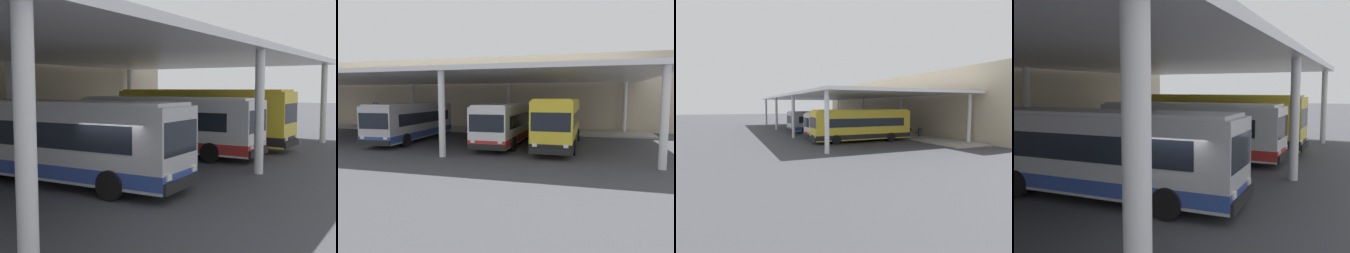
{
  "view_description": "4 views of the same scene",
  "coord_description": "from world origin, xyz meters",
  "views": [
    {
      "loc": [
        -11.5,
        -8.85,
        3.65
      ],
      "look_at": [
        7.32,
        2.76,
        1.7
      ],
      "focal_mm": 46.53,
      "sensor_mm": 36.0,
      "label": 1
    },
    {
      "loc": [
        14.68,
        -18.78,
        3.64
      ],
      "look_at": [
        8.59,
        3.55,
        1.37
      ],
      "focal_mm": 31.42,
      "sensor_mm": 36.0,
      "label": 2
    },
    {
      "loc": [
        40.09,
        -10.24,
        4.0
      ],
      "look_at": [
        10.74,
        2.38,
        1.58
      ],
      "focal_mm": 29.54,
      "sensor_mm": 36.0,
      "label": 3
    },
    {
      "loc": [
        -10.32,
        -5.21,
        3.94
      ],
      "look_at": [
        8.8,
        4.17,
        1.81
      ],
      "focal_mm": 40.07,
      "sensor_mm": 36.0,
      "label": 4
    }
  ],
  "objects": [
    {
      "name": "ground_plane",
      "position": [
        0.0,
        0.0,
        0.0
      ],
      "size": [
        200.0,
        200.0,
        0.0
      ],
      "primitive_type": "plane",
      "color": "#3D3D42"
    },
    {
      "name": "trash_bin",
      "position": [
        12.28,
        12.08,
        0.68
      ],
      "size": [
        0.52,
        0.52,
        0.98
      ],
      "color": "#33383D",
      "rests_on": "platform_kerb"
    },
    {
      "name": "bus_nearest_bay",
      "position": [
        0.4,
        3.33,
        1.66
      ],
      "size": [
        3.07,
        10.64,
        3.17
      ],
      "color": "#B7B7BC",
      "rests_on": "ground"
    },
    {
      "name": "bus_second_bay",
      "position": [
        8.68,
        3.66,
        1.66
      ],
      "size": [
        2.75,
        10.54,
        3.17
      ],
      "color": "white",
      "rests_on": "ground"
    },
    {
      "name": "bench_waiting",
      "position": [
        9.78,
        11.82,
        0.66
      ],
      "size": [
        1.8,
        0.45,
        0.92
      ],
      "color": "#383D47",
      "rests_on": "platform_kerb"
    },
    {
      "name": "canopy_shelter",
      "position": [
        0.0,
        5.5,
        5.31
      ],
      "size": [
        40.0,
        17.0,
        5.55
      ],
      "color": "silver",
      "rests_on": "ground"
    },
    {
      "name": "bus_middle_bay",
      "position": [
        12.78,
        3.61,
        1.84
      ],
      "size": [
        2.8,
        11.35,
        3.57
      ],
      "color": "yellow",
      "rests_on": "ground"
    }
  ]
}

